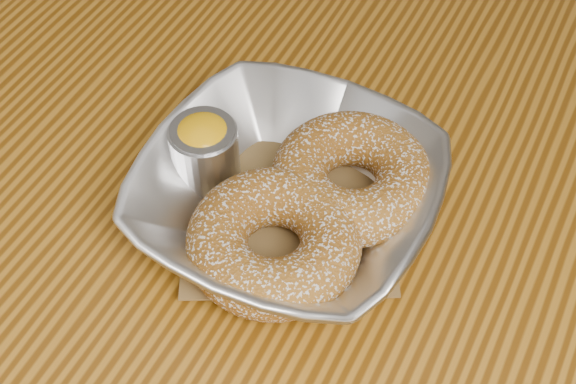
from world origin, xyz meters
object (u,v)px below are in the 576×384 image
at_px(serving_bowl, 288,196).
at_px(donut_back, 352,177).
at_px(donut_front, 274,241).
at_px(table, 182,295).
at_px(ramekin, 205,150).

distance_m(serving_bowl, donut_back, 0.05).
distance_m(serving_bowl, donut_front, 0.04).
bearing_deg(donut_front, table, 179.97).
xyz_separation_m(serving_bowl, donut_back, (0.03, 0.03, 0.00)).
bearing_deg(donut_front, serving_bowl, 104.22).
relative_size(donut_front, ramekin, 2.14).
bearing_deg(donut_front, donut_back, 72.58).
bearing_deg(ramekin, donut_back, 15.65).
height_order(donut_front, ramekin, ramekin).
height_order(serving_bowl, donut_back, same).
xyz_separation_m(donut_back, ramekin, (-0.10, -0.03, 0.01)).
bearing_deg(donut_back, ramekin, -164.35).
height_order(serving_bowl, donut_front, same).
xyz_separation_m(donut_back, donut_front, (-0.02, -0.07, 0.00)).
bearing_deg(table, ramekin, 80.91).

